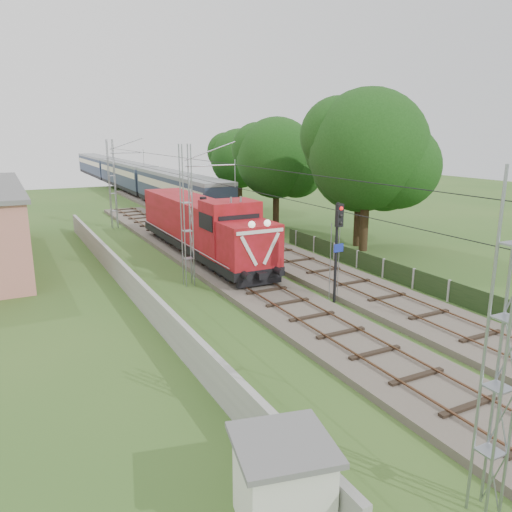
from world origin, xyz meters
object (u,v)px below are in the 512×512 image
coach_rake (127,174)px  signal_post (338,235)px  locomotive (201,226)px  relay_hut (282,484)px

coach_rake → signal_post: (-2.32, -55.49, 0.97)m
locomotive → coach_rake: size_ratio=0.25×
relay_hut → locomotive: bearing=72.8°
signal_post → relay_hut: size_ratio=2.08×
coach_rake → signal_post: signal_post is taller
relay_hut → signal_post: bearing=49.6°
coach_rake → signal_post: bearing=-92.4°
locomotive → relay_hut: 25.04m
locomotive → coach_rake: (5.00, 43.43, 0.30)m
coach_rake → relay_hut: size_ratio=28.31×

